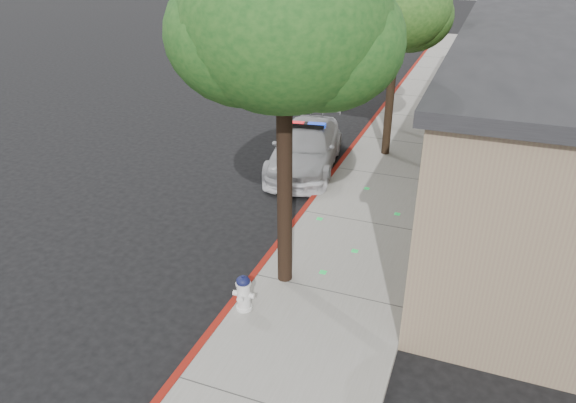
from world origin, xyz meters
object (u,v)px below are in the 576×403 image
(street_tree_far, at_px, (397,16))
(street_tree_near, at_px, (284,29))
(fire_hydrant, at_px, (244,292))
(police_car, at_px, (306,148))
(street_tree_mid, at_px, (398,11))

(street_tree_far, bearing_deg, street_tree_near, -90.15)
(fire_hydrant, relative_size, street_tree_near, 0.11)
(police_car, bearing_deg, fire_hydrant, -89.09)
(police_car, height_order, street_tree_near, street_tree_near)
(fire_hydrant, xyz_separation_m, street_tree_mid, (0.86, 8.84, 3.96))
(police_car, relative_size, street_tree_near, 0.74)
(street_tree_mid, bearing_deg, street_tree_far, 100.01)
(police_car, height_order, street_tree_mid, street_tree_mid)
(street_tree_near, xyz_separation_m, street_tree_mid, (0.50, 7.66, -0.52))
(fire_hydrant, bearing_deg, street_tree_far, 83.51)
(police_car, distance_m, street_tree_near, 7.48)
(fire_hydrant, height_order, street_tree_mid, street_tree_mid)
(street_tree_near, xyz_separation_m, street_tree_far, (0.03, 10.34, -1.00))
(fire_hydrant, bearing_deg, street_tree_near, 68.44)
(street_tree_near, height_order, street_tree_far, street_tree_near)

